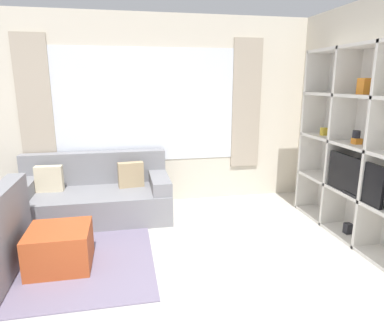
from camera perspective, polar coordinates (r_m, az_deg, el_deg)
name	(u,v)px	position (r m, az deg, el deg)	size (l,w,h in m)	color
wall_back	(147,112)	(5.05, -7.55, 9.24)	(6.01, 0.11, 2.70)	beige
wall_right	(370,121)	(4.46, 27.50, 7.04)	(0.07, 4.25, 2.70)	beige
area_rug	(55,254)	(4.02, -21.81, -13.11)	(2.02, 2.06, 0.01)	slate
shelving_unit	(361,147)	(4.27, 26.35, 3.21)	(0.35, 1.97, 2.18)	silver
couch_main	(95,196)	(4.78, -15.86, -4.56)	(1.96, 0.95, 0.83)	gray
ottoman	(60,248)	(3.68, -21.14, -12.31)	(0.59, 0.57, 0.40)	#B74C23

